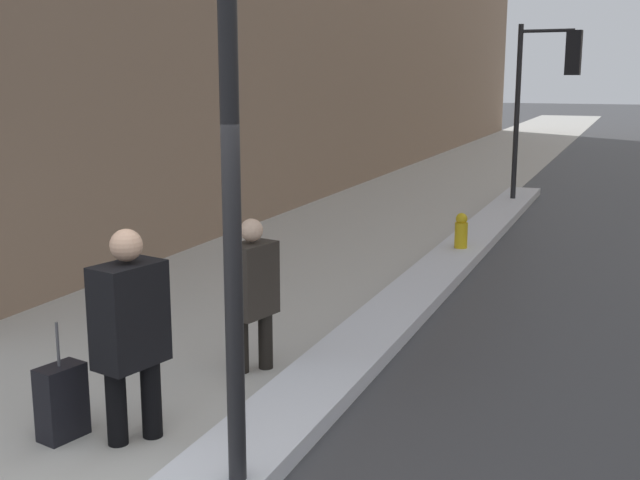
% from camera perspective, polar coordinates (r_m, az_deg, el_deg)
% --- Properties ---
extents(sidewalk_slab, '(4.00, 80.00, 0.01)m').
position_cam_1_polar(sidewalk_slab, '(19.62, 7.67, 3.39)').
color(sidewalk_slab, '#B2AFA8').
rests_on(sidewalk_slab, ground).
extents(snow_bank_curb, '(0.72, 17.25, 0.15)m').
position_cam_1_polar(snow_bank_curb, '(11.48, 8.54, -2.16)').
color(snow_bank_curb, silver).
rests_on(snow_bank_curb, ground).
extents(traffic_light_near, '(1.31, 0.33, 3.84)m').
position_cam_1_polar(traffic_light_near, '(17.71, 16.13, 11.16)').
color(traffic_light_near, black).
rests_on(traffic_light_near, ground).
extents(pedestrian_trailing, '(0.43, 0.60, 1.68)m').
position_cam_1_polar(pedestrian_trailing, '(6.24, -13.34, -5.99)').
color(pedestrian_trailing, black).
rests_on(pedestrian_trailing, ground).
extents(pedestrian_in_glasses, '(0.38, 0.53, 1.49)m').
position_cam_1_polar(pedestrian_in_glasses, '(7.57, -4.82, -3.42)').
color(pedestrian_in_glasses, black).
rests_on(pedestrian_in_glasses, ground).
extents(rolling_suitcase, '(0.29, 0.40, 0.95)m').
position_cam_1_polar(rolling_suitcase, '(6.65, -17.89, -10.93)').
color(rolling_suitcase, black).
rests_on(rolling_suitcase, ground).
extents(fire_hydrant, '(0.20, 0.20, 0.70)m').
position_cam_1_polar(fire_hydrant, '(12.64, 10.00, 0.32)').
color(fire_hydrant, gold).
rests_on(fire_hydrant, ground).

